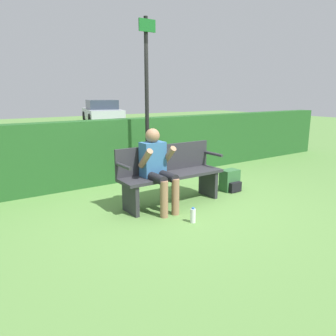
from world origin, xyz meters
name	(u,v)px	position (x,y,z in m)	size (l,w,h in m)	color
ground_plane	(172,204)	(0.00, 0.00, 0.00)	(40.00, 40.00, 0.00)	#5B8942
hedge_back	(121,150)	(0.00, 1.75, 0.60)	(12.00, 0.35, 1.20)	#235623
park_bench	(170,173)	(0.00, 0.06, 0.47)	(1.69, 0.46, 0.90)	#2D2D33
person_seated	(157,166)	(-0.32, -0.07, 0.66)	(0.48, 0.60, 1.19)	#336699
backpack	(230,181)	(1.25, 0.01, 0.18)	(0.32, 0.29, 0.37)	#336638
water_bottle	(193,216)	(-0.21, -0.77, 0.10)	(0.07, 0.07, 0.21)	white
signpost	(147,98)	(0.25, 1.14, 1.60)	(0.32, 0.09, 2.94)	black
parked_car	(102,112)	(4.81, 13.81, 0.62)	(2.69, 4.43, 1.30)	#B7BCC6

